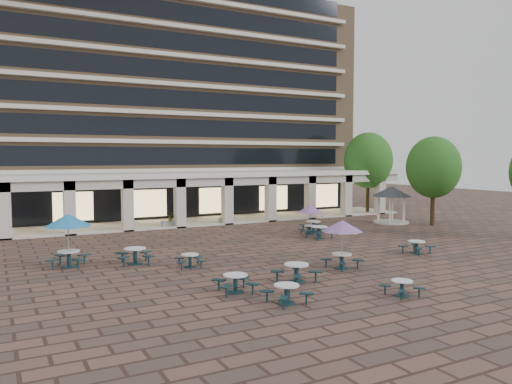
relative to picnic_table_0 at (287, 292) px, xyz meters
The scene contains 20 objects.
ground 11.13m from the picnic_table_0, 60.61° to the left, with size 120.00×120.00×0.00m, color brown.
apartment_building 37.60m from the picnic_table_0, 81.18° to the left, with size 40.00×15.50×25.20m.
retail_arcade 25.22m from the picnic_table_0, 77.44° to the left, with size 42.00×6.60×4.40m.
picnic_table_0 is the anchor object (origin of this frame).
picnic_table_1 2.59m from the picnic_table_0, 114.61° to the left, with size 1.90×1.90×0.78m.
picnic_table_2 4.93m from the picnic_table_0, 15.42° to the right, with size 1.46×1.46×0.65m.
picnic_table_4 12.81m from the picnic_table_0, 121.53° to the left, with size 2.39×2.39×2.76m.
picnic_table_5 3.39m from the picnic_table_0, 50.99° to the left, with size 2.22×2.22×0.85m.
picnic_table_6 7.13m from the picnic_table_0, 34.55° to the left, with size 2.14×2.14×2.47m.
picnic_table_7 13.06m from the picnic_table_0, 22.63° to the left, with size 1.89×1.89×0.76m.
picnic_table_8 10.51m from the picnic_table_0, 108.81° to the left, with size 2.15×2.15×0.86m.
picnic_table_9 7.92m from the picnic_table_0, 97.76° to the left, with size 1.74×1.74×0.68m.
picnic_table_10 19.03m from the picnic_table_0, 52.44° to the left, with size 2.08×2.08×0.82m.
picnic_table_11 17.75m from the picnic_table_0, 52.99° to the left, with size 1.85×1.85×2.14m.
picnic_table_13 15.90m from the picnic_table_0, 50.38° to the left, with size 2.01×2.01×0.86m.
gazebo 26.17m from the picnic_table_0, 38.34° to the left, with size 3.40×3.40×3.17m.
tree_east_a 26.51m from the picnic_table_0, 30.87° to the left, with size 4.46×4.46×7.42m.
tree_east_c 33.51m from the picnic_table_0, 44.23° to the left, with size 4.93×4.93×8.21m.
planter_left 22.75m from the picnic_table_0, 83.14° to the left, with size 1.50×0.70×1.16m.
planter_right 23.91m from the picnic_table_0, 70.90° to the left, with size 1.50×0.82×1.26m.
Camera 1 is at (-15.43, -26.00, 5.70)m, focal length 35.00 mm.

